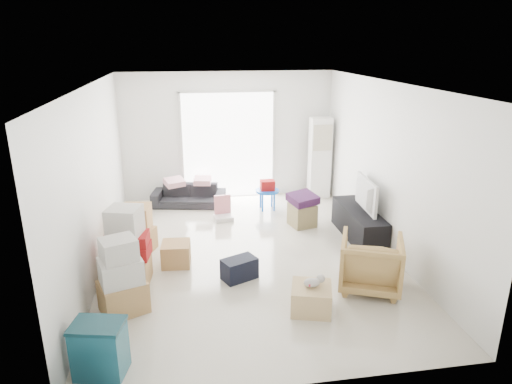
{
  "coord_description": "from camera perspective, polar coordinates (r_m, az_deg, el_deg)",
  "views": [
    {
      "loc": [
        -0.95,
        -6.62,
        3.28
      ],
      "look_at": [
        0.15,
        0.2,
        0.99
      ],
      "focal_mm": 32.0,
      "sensor_mm": 36.0,
      "label": 1
    }
  ],
  "objects": [
    {
      "name": "loose_box",
      "position": [
        7.17,
        -9.96,
        -7.62
      ],
      "size": [
        0.46,
        0.46,
        0.36
      ],
      "primitive_type": "cube",
      "rotation": [
        0.0,
        0.0,
        -0.08
      ],
      "color": "#B0804F",
      "rests_on": "room_shell"
    },
    {
      "name": "wood_crate",
      "position": [
        6.01,
        6.92,
        -13.03
      ],
      "size": [
        0.62,
        0.62,
        0.33
      ],
      "primitive_type": "cube",
      "rotation": [
        0.0,
        0.0,
        -0.28
      ],
      "color": "tan",
      "rests_on": "room_shell"
    },
    {
      "name": "box_stack_a",
      "position": [
        6.04,
        -16.44,
        -10.45
      ],
      "size": [
        0.69,
        0.64,
        1.0
      ],
      "rotation": [
        0.0,
        0.0,
        0.29
      ],
      "color": "#B0804F",
      "rests_on": "room_shell"
    },
    {
      "name": "kids_table",
      "position": [
        9.24,
        1.43,
        0.39
      ],
      "size": [
        0.48,
        0.48,
        0.62
      ],
      "rotation": [
        0.0,
        0.0,
        0.18
      ],
      "color": "blue",
      "rests_on": "room_shell"
    },
    {
      "name": "ac_tower",
      "position": [
        10.01,
        7.96,
        4.24
      ],
      "size": [
        0.45,
        0.3,
        1.75
      ],
      "primitive_type": "cube",
      "color": "white",
      "rests_on": "room_shell"
    },
    {
      "name": "box_stack_b",
      "position": [
        6.66,
        -15.77,
        -7.14
      ],
      "size": [
        0.66,
        0.61,
        1.14
      ],
      "rotation": [
        0.0,
        0.0,
        -0.17
      ],
      "color": "#B0804F",
      "rests_on": "room_shell"
    },
    {
      "name": "plush_bunny",
      "position": [
        5.9,
        7.28,
        -11.03
      ],
      "size": [
        0.29,
        0.16,
        0.14
      ],
      "rotation": [
        0.0,
        0.0,
        0.26
      ],
      "color": "#B2ADA8",
      "rests_on": "wood_crate"
    },
    {
      "name": "pillow_right",
      "position": [
        9.52,
        -6.72,
        2.15
      ],
      "size": [
        0.4,
        0.34,
        0.12
      ],
      "primitive_type": "cube",
      "rotation": [
        0.0,
        0.0,
        -0.18
      ],
      "color": "#E8A9B8",
      "rests_on": "sofa"
    },
    {
      "name": "ottoman",
      "position": [
        8.53,
        5.79,
        -2.86
      ],
      "size": [
        0.52,
        0.52,
        0.42
      ],
      "primitive_type": "cube",
      "rotation": [
        0.0,
        0.0,
        0.25
      ],
      "color": "#9F8C5C",
      "rests_on": "room_shell"
    },
    {
      "name": "sofa",
      "position": [
        9.6,
        -8.4,
        -0.01
      ],
      "size": [
        1.56,
        0.72,
        0.59
      ],
      "primitive_type": "imported",
      "rotation": [
        0.0,
        0.0,
        -0.19
      ],
      "color": "#222227",
      "rests_on": "room_shell"
    },
    {
      "name": "armchair",
      "position": [
        6.53,
        14.18,
        -8.29
      ],
      "size": [
        1.04,
        1.02,
        0.84
      ],
      "primitive_type": "imported",
      "rotation": [
        0.0,
        0.0,
        2.75
      ],
      "color": "#A57649",
      "rests_on": "room_shell"
    },
    {
      "name": "room_shell",
      "position": [
        6.96,
        -0.99,
        2.22
      ],
      "size": [
        4.98,
        6.48,
        3.18
      ],
      "color": "beige",
      "rests_on": "ground"
    },
    {
      "name": "sliding_door",
      "position": [
        9.86,
        -3.48,
        6.36
      ],
      "size": [
        2.1,
        0.04,
        2.33
      ],
      "color": "white",
      "rests_on": "room_shell"
    },
    {
      "name": "tv_console",
      "position": [
        8.17,
        12.73,
        -3.86
      ],
      "size": [
        0.47,
        1.55,
        0.52
      ],
      "primitive_type": "cube",
      "color": "black",
      "rests_on": "room_shell"
    },
    {
      "name": "box_stack_c",
      "position": [
        7.69,
        -14.66,
        -4.51
      ],
      "size": [
        0.64,
        0.59,
        0.77
      ],
      "rotation": [
        0.0,
        0.0,
        -0.3
      ],
      "color": "#B0804F",
      "rests_on": "room_shell"
    },
    {
      "name": "storage_bins",
      "position": [
        5.17,
        -18.95,
        -18.03
      ],
      "size": [
        0.58,
        0.47,
        0.6
      ],
      "rotation": [
        0.0,
        0.0,
        -0.22
      ],
      "color": "#175163",
      "rests_on": "room_shell"
    },
    {
      "name": "duffel_bag",
      "position": [
        6.68,
        -2.09,
        -9.56
      ],
      "size": [
        0.57,
        0.47,
        0.31
      ],
      "primitive_type": "cube",
      "rotation": [
        0.0,
        0.0,
        0.42
      ],
      "color": "black",
      "rests_on": "room_shell"
    },
    {
      "name": "blanket",
      "position": [
        8.43,
        5.85,
        -1.07
      ],
      "size": [
        0.58,
        0.58,
        0.14
      ],
      "primitive_type": "cube",
      "rotation": [
        0.0,
        0.0,
        0.3
      ],
      "color": "#421E4C",
      "rests_on": "ottoman"
    },
    {
      "name": "pillow_left",
      "position": [
        9.48,
        -10.2,
        1.87
      ],
      "size": [
        0.42,
        0.38,
        0.11
      ],
      "primitive_type": "cube",
      "rotation": [
        0.0,
        0.0,
        0.42
      ],
      "color": "#E8A9B8",
      "rests_on": "sofa"
    },
    {
      "name": "television",
      "position": [
        8.05,
        12.88,
        -1.74
      ],
      "size": [
        0.61,
        0.99,
        0.13
      ],
      "primitive_type": "imported",
      "rotation": [
        0.0,
        0.0,
        1.51
      ],
      "color": "black",
      "rests_on": "tv_console"
    },
    {
      "name": "toy_walker",
      "position": [
        8.84,
        -4.14,
        -2.61
      ],
      "size": [
        0.38,
        0.34,
        0.46
      ],
      "rotation": [
        0.0,
        0.0,
        0.13
      ],
      "color": "silver",
      "rests_on": "room_shell"
    }
  ]
}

